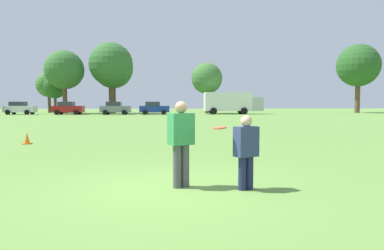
% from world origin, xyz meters
% --- Properties ---
extents(ground_plane, '(186.83, 186.83, 0.00)m').
position_xyz_m(ground_plane, '(0.00, 0.00, 0.00)').
color(ground_plane, '#608C3D').
extents(player_thrower, '(0.56, 0.47, 1.72)m').
position_xyz_m(player_thrower, '(0.22, 0.07, 0.97)').
color(player_thrower, '#4C4C51').
rests_on(player_thrower, ground).
extents(player_defender, '(0.51, 0.42, 1.45)m').
position_xyz_m(player_defender, '(1.46, -0.23, 0.81)').
color(player_defender, '#1E234C').
rests_on(player_defender, ground).
extents(frisbee, '(0.27, 0.27, 0.06)m').
position_xyz_m(frisbee, '(0.96, -0.15, 1.21)').
color(frisbee, '#E54C33').
extents(traffic_cone, '(0.32, 0.32, 0.48)m').
position_xyz_m(traffic_cone, '(-5.74, 8.05, 0.23)').
color(traffic_cone, '#D8590C').
rests_on(traffic_cone, ground).
extents(parked_car_mid_left, '(4.23, 2.27, 1.82)m').
position_xyz_m(parked_car_mid_left, '(-20.70, 45.75, 0.92)').
color(parked_car_mid_left, silver).
rests_on(parked_car_mid_left, ground).
extents(parked_car_center, '(4.23, 2.27, 1.82)m').
position_xyz_m(parked_car_center, '(-13.75, 44.78, 0.92)').
color(parked_car_center, maroon).
rests_on(parked_car_center, ground).
extents(parked_car_mid_right, '(4.23, 2.27, 1.82)m').
position_xyz_m(parked_car_mid_right, '(-7.09, 44.33, 0.92)').
color(parked_car_mid_right, slate).
rests_on(parked_car_mid_right, ground).
extents(parked_car_near_right, '(4.23, 2.27, 1.82)m').
position_xyz_m(parked_car_near_right, '(-1.62, 44.24, 0.92)').
color(parked_car_near_right, navy).
rests_on(parked_car_near_right, ground).
extents(box_truck, '(8.54, 3.10, 3.18)m').
position_xyz_m(box_truck, '(9.70, 45.31, 1.75)').
color(box_truck, white).
rests_on(box_truck, ground).
extents(tree_west_oak, '(4.14, 4.14, 6.73)m').
position_xyz_m(tree_west_oak, '(-19.14, 53.97, 4.63)').
color(tree_west_oak, brown).
rests_on(tree_west_oak, ground).
extents(tree_west_maple, '(3.79, 3.79, 6.17)m').
position_xyz_m(tree_west_maple, '(-17.90, 53.03, 4.24)').
color(tree_west_maple, brown).
rests_on(tree_west_maple, ground).
extents(tree_center_elm, '(5.94, 5.94, 9.66)m').
position_xyz_m(tree_center_elm, '(-15.39, 49.47, 6.64)').
color(tree_center_elm, brown).
rests_on(tree_center_elm, ground).
extents(tree_east_birch, '(6.82, 6.82, 11.09)m').
position_xyz_m(tree_east_birch, '(-8.51, 50.50, 7.63)').
color(tree_east_birch, brown).
rests_on(tree_east_birch, ground).
extents(tree_east_oak, '(6.31, 6.31, 10.26)m').
position_xyz_m(tree_east_oak, '(-8.27, 51.14, 7.06)').
color(tree_east_oak, brown).
rests_on(tree_east_oak, ground).
extents(tree_far_east_pine, '(4.90, 4.90, 7.97)m').
position_xyz_m(tree_far_east_pine, '(6.51, 49.71, 5.48)').
color(tree_far_east_pine, brown).
rests_on(tree_far_east_pine, ground).
extents(tree_far_west_pine, '(6.94, 6.94, 11.27)m').
position_xyz_m(tree_far_west_pine, '(31.68, 50.35, 7.75)').
color(tree_far_west_pine, brown).
rests_on(tree_far_west_pine, ground).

